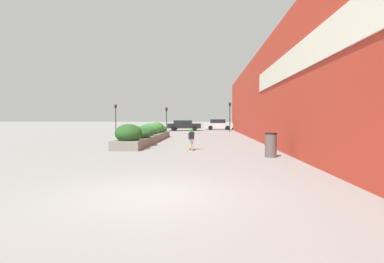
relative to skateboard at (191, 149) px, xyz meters
The scene contains 11 objects.
ground_plane 9.71m from the skateboard, 92.45° to the right, with size 300.00×300.00×0.00m, color gray.
building_wall_right 8.94m from the skateboard, 52.64° to the left, with size 0.67×47.94×6.88m.
planter_box 6.59m from the skateboard, 123.07° to the left, with size 1.86×13.23×1.43m.
skateboard is the anchor object (origin of this frame).
skateboarder 0.70m from the skateboard, 88.21° to the left, with size 0.94×0.57×1.12m.
trash_bin 4.72m from the skateboard, 37.09° to the right, with size 0.54×0.54×1.10m.
car_leftmost 26.20m from the skateboard, 95.34° to the left, with size 4.69×2.02×1.48m.
car_center_left 29.85m from the skateboard, 85.03° to the left, with size 4.15×2.06×1.61m.
traffic_light_left 23.73m from the skateboard, 101.15° to the left, with size 0.28×0.30×3.22m.
traffic_light_right 22.71m from the skateboard, 80.42° to the left, with size 0.28×0.30×3.80m.
traffic_light_far_left 25.93m from the skateboard, 116.29° to the left, with size 0.28×0.30×3.62m.
Camera 1 is at (1.30, -6.75, 1.75)m, focal length 28.00 mm.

